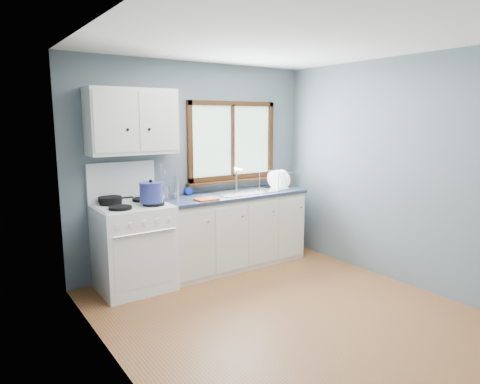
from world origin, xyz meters
TOP-DOWN VIEW (x-y plane):
  - floor at (0.00, 0.00)m, footprint 3.20×3.60m
  - ceiling at (0.00, 0.00)m, footprint 3.20×3.60m
  - wall_back at (0.00, 1.81)m, footprint 3.20×0.02m
  - wall_left at (-1.61, 0.00)m, footprint 0.02×3.60m
  - wall_right at (1.61, 0.00)m, footprint 0.02×3.60m
  - gas_range at (-0.95, 1.47)m, footprint 0.76×0.69m
  - base_cabinets at (0.36, 1.49)m, footprint 1.85×0.60m
  - countertop at (0.36, 1.49)m, footprint 1.89×0.64m
  - sink at (0.54, 1.49)m, footprint 0.84×0.46m
  - window at (0.54, 1.77)m, footprint 1.36×0.10m
  - upper_cabinets at (-0.85, 1.63)m, footprint 0.95×0.35m
  - skillet at (-1.13, 1.63)m, footprint 0.38×0.26m
  - stockpot at (-0.79, 1.33)m, footprint 0.29×0.29m
  - utensil_crock at (-0.50, 1.63)m, footprint 0.13×0.13m
  - thermos at (-0.38, 1.57)m, footprint 0.08×0.08m
  - soap_bottle at (-0.16, 1.68)m, footprint 0.12×0.12m
  - dish_towel at (-0.14, 1.30)m, footprint 0.25×0.18m
  - dish_rack at (1.09, 1.48)m, footprint 0.52×0.43m

SIDE VIEW (x-z plane):
  - floor at x=0.00m, z-range -0.02..0.00m
  - base_cabinets at x=0.36m, z-range -0.03..0.85m
  - gas_range at x=-0.95m, z-range -0.19..1.17m
  - sink at x=0.54m, z-range 0.64..1.08m
  - countertop at x=0.36m, z-range 0.88..0.92m
  - dish_towel at x=-0.14m, z-range 0.92..0.94m
  - dish_rack at x=1.09m, z-range 0.86..1.10m
  - skillet at x=-1.13m, z-range 0.96..1.01m
  - utensil_crock at x=-0.50m, z-range 0.80..1.20m
  - soap_bottle at x=-0.16m, z-range 0.92..1.17m
  - thermos at x=-0.38m, z-range 0.92..1.19m
  - stockpot at x=-0.79m, z-range 0.95..1.19m
  - wall_back at x=0.00m, z-range 0.00..2.50m
  - wall_left at x=-1.61m, z-range 0.00..2.50m
  - wall_right at x=1.61m, z-range 0.00..2.50m
  - window at x=0.54m, z-range 0.96..1.99m
  - upper_cabinets at x=-0.85m, z-range 1.45..2.15m
  - ceiling at x=0.00m, z-range 2.50..2.52m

